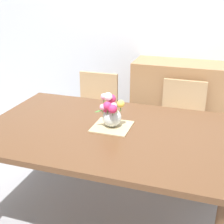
{
  "coord_description": "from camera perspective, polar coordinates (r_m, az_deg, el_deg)",
  "views": [
    {
      "loc": [
        0.68,
        -1.93,
        1.74
      ],
      "look_at": [
        0.02,
        0.05,
        0.89
      ],
      "focal_mm": 49.69,
      "sensor_mm": 36.0,
      "label": 1
    }
  ],
  "objects": [
    {
      "name": "back_wall",
      "position": [
        3.61,
        7.68,
        16.57
      ],
      "size": [
        7.0,
        0.1,
        2.8
      ],
      "primitive_type": "cube",
      "color": "silver",
      "rests_on": "ground_plane"
    },
    {
      "name": "flower_vase",
      "position": [
        2.24,
        -0.15,
        0.05
      ],
      "size": [
        0.2,
        0.21,
        0.25
      ],
      "color": "silver",
      "rests_on": "placemat"
    },
    {
      "name": "dresser",
      "position": [
        3.49,
        15.36,
        0.51
      ],
      "size": [
        1.4,
        0.47,
        1.0
      ],
      "color": "#9E7047",
      "rests_on": "ground_plane"
    },
    {
      "name": "ground_plane",
      "position": [
        2.68,
        -0.86,
        -18.27
      ],
      "size": [
        12.0,
        12.0,
        0.0
      ],
      "primitive_type": "plane",
      "color": "#939399"
    },
    {
      "name": "dining_table",
      "position": [
        2.29,
        -0.96,
        -4.89
      ],
      "size": [
        1.81,
        1.17,
        0.77
      ],
      "color": "brown",
      "rests_on": "ground_plane"
    },
    {
      "name": "placemat",
      "position": [
        2.29,
        0.0,
        -2.69
      ],
      "size": [
        0.27,
        0.27,
        0.01
      ],
      "primitive_type": "cube",
      "color": "tan",
      "rests_on": "dining_table"
    },
    {
      "name": "chair_left",
      "position": [
        3.3,
        -3.06,
        0.41
      ],
      "size": [
        0.42,
        0.42,
        0.9
      ],
      "rotation": [
        0.0,
        0.0,
        3.14
      ],
      "color": "tan",
      "rests_on": "ground_plane"
    },
    {
      "name": "chair_right",
      "position": [
        3.11,
        12.6,
        -1.53
      ],
      "size": [
        0.42,
        0.42,
        0.9
      ],
      "rotation": [
        0.0,
        0.0,
        3.14
      ],
      "color": "tan",
      "rests_on": "ground_plane"
    }
  ]
}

